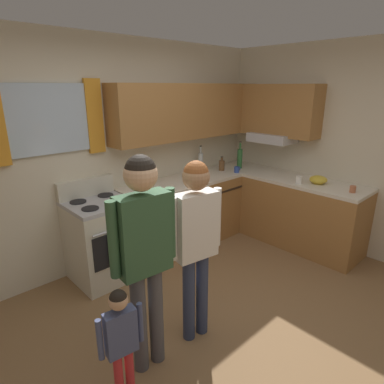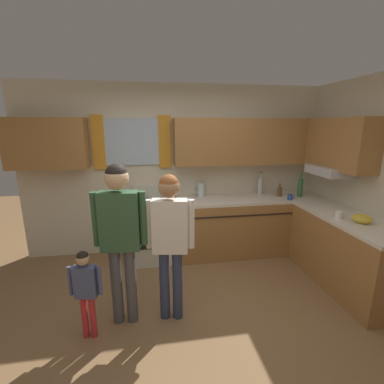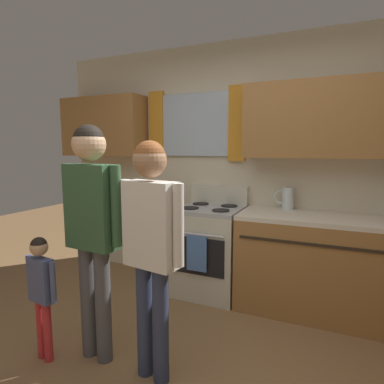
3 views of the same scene
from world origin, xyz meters
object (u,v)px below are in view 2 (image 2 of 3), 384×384
at_px(adult_holding_child, 120,227).
at_px(small_child, 85,285).
at_px(bottle_squat_brown, 279,191).
at_px(mug_ceramic_white, 339,215).
at_px(bottle_wine_green, 300,187).
at_px(bottle_tall_clear, 260,185).
at_px(mixing_bowl, 362,219).
at_px(mug_cobalt_blue, 290,197).
at_px(adult_in_plaid, 170,232).
at_px(stove_oven, 155,229).
at_px(water_pitcher, 201,189).

bearing_deg(adult_holding_child, small_child, -152.04).
relative_size(bottle_squat_brown, adult_holding_child, 0.12).
bearing_deg(mug_ceramic_white, bottle_wine_green, 84.63).
distance_m(bottle_wine_green, small_child, 3.32).
relative_size(bottle_tall_clear, adult_holding_child, 0.22).
height_order(bottle_squat_brown, mixing_bowl, bottle_squat_brown).
bearing_deg(mug_ceramic_white, bottle_tall_clear, 109.13).
relative_size(bottle_wine_green, mug_ceramic_white, 3.14).
relative_size(bottle_tall_clear, mug_cobalt_blue, 3.20).
xyz_separation_m(bottle_squat_brown, adult_in_plaid, (-1.85, -1.38, -0.01)).
height_order(mixing_bowl, adult_in_plaid, adult_in_plaid).
bearing_deg(stove_oven, mug_cobalt_blue, -6.08).
bearing_deg(small_child, bottle_squat_brown, 30.05).
bearing_deg(stove_oven, bottle_squat_brown, 0.46).
distance_m(bottle_tall_clear, mug_cobalt_blue, 0.53).
xyz_separation_m(mug_ceramic_white, adult_holding_child, (-2.53, -0.24, 0.09)).
bearing_deg(bottle_tall_clear, bottle_squat_brown, -36.74).
bearing_deg(bottle_wine_green, mug_ceramic_white, -95.37).
relative_size(bottle_tall_clear, mug_ceramic_white, 2.92).
relative_size(mug_ceramic_white, mug_cobalt_blue, 1.09).
bearing_deg(small_child, adult_in_plaid, 10.87).
xyz_separation_m(bottle_tall_clear, adult_in_plaid, (-1.60, -1.56, -0.07)).
xyz_separation_m(mug_cobalt_blue, small_child, (-2.71, -1.30, -0.38)).
height_order(bottle_tall_clear, small_child, bottle_tall_clear).
bearing_deg(mixing_bowl, adult_holding_child, -178.35).
xyz_separation_m(stove_oven, small_child, (-0.68, -1.51, 0.09)).
relative_size(mixing_bowl, small_child, 0.24).
xyz_separation_m(mixing_bowl, adult_in_plaid, (-2.22, -0.10, 0.02)).
distance_m(mug_cobalt_blue, water_pitcher, 1.37).
distance_m(mug_ceramic_white, adult_holding_child, 2.54).
bearing_deg(bottle_wine_green, water_pitcher, 169.94).
bearing_deg(mug_cobalt_blue, small_child, -154.39).
bearing_deg(adult_holding_child, bottle_tall_clear, 36.65).
bearing_deg(bottle_tall_clear, bottle_wine_green, -26.29).
relative_size(bottle_tall_clear, mixing_bowl, 1.73).
height_order(stove_oven, adult_in_plaid, adult_in_plaid).
xyz_separation_m(water_pitcher, mixing_bowl, (1.61, -1.47, -0.06)).
relative_size(stove_oven, bottle_tall_clear, 3.00).
distance_m(stove_oven, mixing_bowl, 2.70).
relative_size(bottle_wine_green, mixing_bowl, 1.85).
height_order(mug_cobalt_blue, adult_holding_child, adult_holding_child).
xyz_separation_m(bottle_wine_green, small_child, (-2.94, -1.44, -0.49)).
height_order(adult_holding_child, adult_in_plaid, adult_holding_child).
distance_m(mug_cobalt_blue, adult_holding_child, 2.64).
bearing_deg(adult_in_plaid, bottle_squat_brown, 36.72).
bearing_deg(water_pitcher, adult_holding_child, -125.09).
xyz_separation_m(bottle_tall_clear, mug_ceramic_white, (0.45, -1.30, -0.09)).
relative_size(bottle_tall_clear, adult_in_plaid, 0.24).
height_order(bottle_wine_green, mug_ceramic_white, bottle_wine_green).
bearing_deg(small_child, stove_oven, 65.87).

